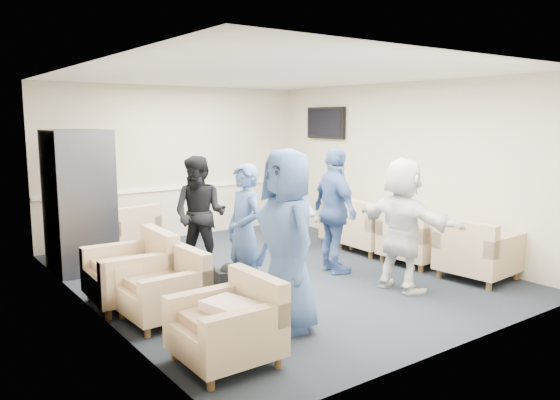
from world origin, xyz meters
TOP-DOWN VIEW (x-y plane):
  - floor at (0.00, 0.00)m, footprint 6.00×6.00m
  - ceiling at (0.00, 0.00)m, footprint 6.00×6.00m
  - back_wall at (0.00, 3.00)m, footprint 5.00×0.02m
  - front_wall at (0.00, -3.00)m, footprint 5.00×0.02m
  - left_wall at (-2.50, 0.00)m, footprint 0.02×6.00m
  - right_wall at (2.50, 0.00)m, footprint 0.02×6.00m
  - chair_rail at (0.00, 2.98)m, footprint 4.98×0.04m
  - tv at (2.44, 1.80)m, footprint 0.10×1.00m
  - armchair_left_near at (-1.93, -2.05)m, footprint 0.81×0.81m
  - armchair_left_mid at (-1.95, -0.75)m, footprint 0.82×0.82m
  - armchair_left_far at (-2.03, -0.05)m, footprint 0.93×0.93m
  - armchair_right_near at (2.00, -1.80)m, footprint 0.95×0.95m
  - armchair_right_midnear at (1.96, -0.79)m, footprint 0.90×0.90m
  - armchair_right_midfar at (1.98, 0.15)m, footprint 0.95×0.95m
  - armchair_right_far at (2.03, 0.73)m, footprint 0.83×0.83m
  - armchair_corner at (-1.30, 2.22)m, footprint 1.00×1.00m
  - vending_machine at (-2.09, 1.80)m, footprint 0.80×0.94m
  - backpack at (-1.21, -0.79)m, footprint 0.33×0.26m
  - pillow at (-1.94, -2.05)m, footprint 0.43×0.51m
  - person_front_left at (-1.06, -1.70)m, footprint 0.71×0.98m
  - person_mid_left at (-0.90, -0.65)m, footprint 0.39×0.59m
  - person_back_left at (-0.78, 0.71)m, footprint 0.97×1.00m
  - person_back_right at (1.06, 1.04)m, footprint 0.78×1.12m
  - person_mid_right at (0.70, -0.43)m, footprint 0.63×1.09m
  - person_front_right at (0.85, -1.51)m, footprint 0.57×1.57m

SIDE VIEW (x-z plane):
  - floor at x=0.00m, z-range 0.00..0.00m
  - backpack at x=-1.21m, z-range 0.01..0.52m
  - armchair_right_far at x=2.03m, z-range 0.00..0.60m
  - armchair_left_mid at x=-1.95m, z-range 0.00..0.63m
  - armchair_left_near at x=-1.93m, z-range 0.00..0.65m
  - armchair_corner at x=-1.30m, z-range 0.00..0.68m
  - armchair_right_midnear at x=1.96m, z-range 0.00..0.70m
  - armchair_right_near at x=2.00m, z-range 0.00..0.70m
  - armchair_left_far at x=-2.03m, z-range 0.00..0.71m
  - armchair_right_midfar at x=1.98m, z-range 0.00..0.73m
  - pillow at x=-1.94m, z-range 0.43..0.56m
  - person_back_right at x=1.06m, z-range 0.00..1.58m
  - person_mid_left at x=-0.90m, z-range 0.00..1.61m
  - person_back_left at x=-0.78m, z-range 0.00..1.62m
  - person_front_right at x=0.85m, z-range 0.00..1.67m
  - person_mid_right at x=0.70m, z-range 0.00..1.74m
  - chair_rail at x=0.00m, z-range 0.87..0.93m
  - person_front_left at x=-1.06m, z-range 0.00..1.84m
  - vending_machine at x=-2.09m, z-range 0.00..1.98m
  - back_wall at x=0.00m, z-range 0.00..2.70m
  - front_wall at x=0.00m, z-range 0.00..2.70m
  - left_wall at x=-2.50m, z-range 0.00..2.70m
  - right_wall at x=2.50m, z-range 0.00..2.70m
  - tv at x=2.44m, z-range 1.76..2.34m
  - ceiling at x=0.00m, z-range 2.70..2.70m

